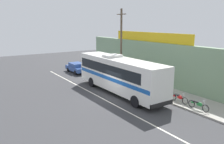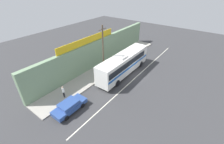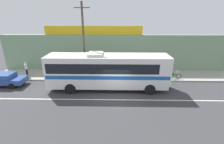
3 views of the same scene
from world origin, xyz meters
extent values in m
plane|color=#3A3A3D|center=(0.00, 0.00, 0.00)|extent=(70.00, 70.00, 0.00)
cube|color=#A8A399|center=(0.00, 5.20, 0.07)|extent=(30.00, 3.60, 0.14)
cube|color=gray|center=(0.00, 7.35, 2.40)|extent=(30.00, 0.70, 4.80)
cube|color=gold|center=(-2.92, 7.35, 5.35)|extent=(12.53, 0.12, 1.10)
cube|color=silver|center=(0.00, -0.80, 0.00)|extent=(30.00, 0.14, 0.01)
cube|color=white|center=(-0.82, 1.50, 1.99)|extent=(11.91, 2.48, 3.10)
cube|color=black|center=(-1.30, 1.50, 2.54)|extent=(10.48, 2.50, 0.96)
cube|color=#1956B2|center=(-0.82, 1.50, 1.69)|extent=(11.67, 2.50, 0.36)
cube|color=black|center=(5.10, 1.50, 2.44)|extent=(0.04, 2.23, 1.40)
cube|color=black|center=(5.09, 1.50, 0.62)|extent=(0.12, 2.48, 0.36)
cube|color=silver|center=(-2.01, 1.50, 3.66)|extent=(1.40, 1.74, 0.24)
cylinder|color=black|center=(3.22, 2.65, 0.52)|extent=(1.04, 0.32, 1.04)
cylinder|color=black|center=(3.22, 0.35, 0.52)|extent=(1.04, 0.32, 1.04)
cylinder|color=black|center=(-4.40, 2.65, 0.52)|extent=(1.04, 0.32, 1.04)
cylinder|color=black|center=(-4.40, 0.35, 0.52)|extent=(1.04, 0.32, 1.04)
cube|color=#2D4C93|center=(-12.00, 2.10, 0.61)|extent=(4.32, 1.78, 0.56)
cube|color=#2D4C93|center=(-12.10, 2.10, 1.13)|extent=(2.25, 1.60, 0.48)
cube|color=black|center=(-11.27, 2.10, 1.09)|extent=(0.21, 1.49, 0.34)
cylinder|color=black|center=(-10.75, 2.93, 0.31)|extent=(0.62, 0.20, 0.62)
cylinder|color=black|center=(-10.75, 1.26, 0.31)|extent=(0.62, 0.20, 0.62)
cylinder|color=brown|center=(-3.48, 3.68, 4.32)|extent=(0.22, 0.22, 8.36)
cylinder|color=brown|center=(-3.48, 3.68, 7.90)|extent=(1.60, 0.10, 0.10)
torus|color=black|center=(7.35, 3.99, 0.45)|extent=(0.62, 0.06, 0.62)
torus|color=black|center=(6.06, 3.99, 0.45)|extent=(0.62, 0.06, 0.62)
cylinder|color=silver|center=(7.27, 3.99, 0.75)|extent=(0.34, 0.04, 0.65)
cylinder|color=silver|center=(7.17, 3.99, 1.07)|extent=(0.03, 0.56, 0.03)
ellipsoid|color=#237F38|center=(6.77, 3.99, 0.63)|extent=(0.56, 0.22, 0.34)
cube|color=black|center=(6.47, 3.99, 0.75)|extent=(0.52, 0.20, 0.10)
ellipsoid|color=#237F38|center=(6.12, 3.99, 0.59)|extent=(0.36, 0.14, 0.16)
torus|color=black|center=(5.31, 4.08, 0.45)|extent=(0.62, 0.06, 0.62)
torus|color=black|center=(4.05, 4.08, 0.45)|extent=(0.62, 0.06, 0.62)
cylinder|color=silver|center=(5.23, 4.08, 0.75)|extent=(0.34, 0.04, 0.65)
cylinder|color=silver|center=(5.13, 4.08, 1.07)|extent=(0.03, 0.56, 0.03)
ellipsoid|color=red|center=(4.74, 4.08, 0.63)|extent=(0.56, 0.22, 0.34)
cube|color=black|center=(4.45, 4.08, 0.75)|extent=(0.52, 0.20, 0.10)
ellipsoid|color=red|center=(4.11, 4.08, 0.59)|extent=(0.36, 0.14, 0.16)
cylinder|color=black|center=(-10.90, 4.69, 0.56)|extent=(0.13, 0.13, 0.84)
cylinder|color=black|center=(-10.90, 4.51, 0.56)|extent=(0.13, 0.13, 0.84)
cylinder|color=white|center=(-10.90, 4.60, 1.30)|extent=(0.30, 0.30, 0.63)
sphere|color=tan|center=(-10.90, 4.60, 1.76)|extent=(0.23, 0.23, 0.23)
cylinder|color=white|center=(-10.90, 4.80, 1.33)|extent=(0.08, 0.08, 0.58)
cylinder|color=white|center=(-10.90, 4.40, 1.33)|extent=(0.08, 0.08, 0.58)
camera|label=1|loc=(17.10, -11.27, 6.98)|focal=36.25mm
camera|label=2|loc=(-19.88, -10.18, 13.90)|focal=24.40mm
camera|label=3|loc=(-0.12, -13.35, 7.26)|focal=25.36mm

